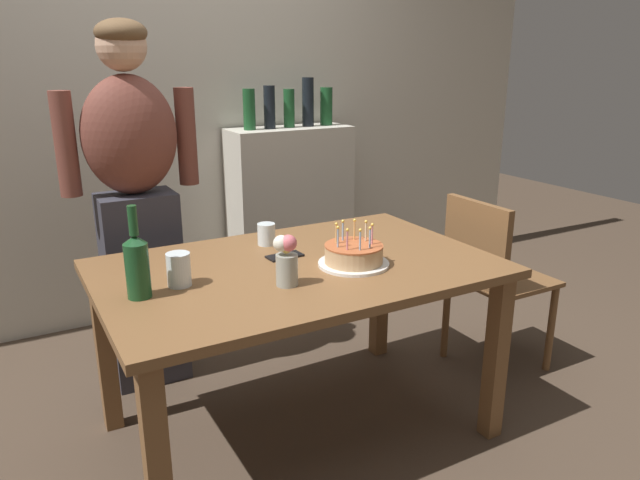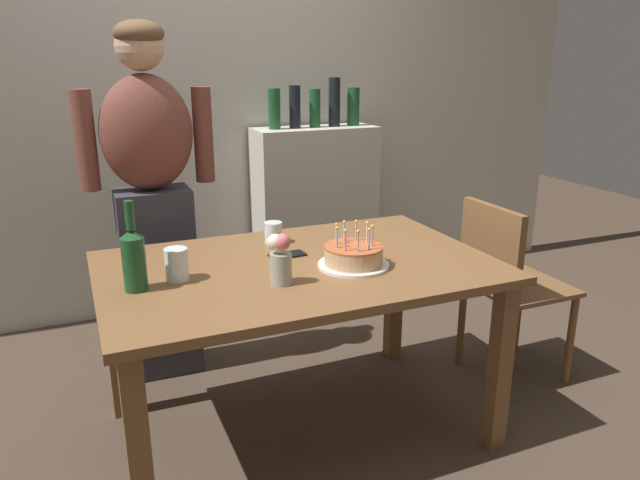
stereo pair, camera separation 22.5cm
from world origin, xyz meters
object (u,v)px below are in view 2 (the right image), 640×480
wine_bottle (134,257)px  dining_chair (505,278)px  flower_vase (280,258)px  person_man_bearded (152,199)px  water_glass_near (177,264)px  water_glass_far (274,232)px  cell_phone (287,255)px  birthday_cake (354,256)px

wine_bottle → dining_chair: size_ratio=0.36×
flower_vase → dining_chair: size_ratio=0.21×
wine_bottle → person_man_bearded: size_ratio=0.19×
water_glass_near → dining_chair: dining_chair is taller
water_glass_far → cell_phone: bearing=-92.8°
birthday_cake → water_glass_near: bearing=169.5°
wine_bottle → water_glass_far: bearing=27.9°
birthday_cake → water_glass_near: birthday_cake is taller
dining_chair → wine_bottle: bearing=91.9°
cell_phone → flower_vase: size_ratio=0.77×
water_glass_far → flower_vase: flower_vase is taller
birthday_cake → flower_vase: 0.33m
water_glass_far → flower_vase: 0.49m
wine_bottle → cell_phone: size_ratio=2.19×
water_glass_near → water_glass_far: bearing=31.5°
water_glass_far → dining_chair: dining_chair is taller
cell_phone → person_man_bearded: (-0.43, 0.64, 0.13)m
water_glass_near → water_glass_far: size_ratio=1.29×
person_man_bearded → dining_chair: 1.69m
person_man_bearded → dining_chair: bearing=153.9°
flower_vase → dining_chair: 1.24m
birthday_cake → water_glass_far: (-0.18, 0.40, 0.01)m
water_glass_near → person_man_bearded: size_ratio=0.07×
wine_bottle → cell_phone: (0.60, 0.14, -0.11)m
wine_bottle → person_man_bearded: (0.17, 0.78, 0.02)m
water_glass_near → cell_phone: size_ratio=0.82×
birthday_cake → wine_bottle: 0.80m
birthday_cake → wine_bottle: bearing=174.2°
flower_vase → water_glass_near: bearing=151.2°
water_glass_near → person_man_bearded: 0.75m
flower_vase → dining_chair: flower_vase is taller
person_man_bearded → birthday_cake: bearing=125.7°
birthday_cake → person_man_bearded: 1.06m
birthday_cake → cell_phone: 0.29m
water_glass_far → dining_chair: (1.04, -0.27, -0.27)m
flower_vase → person_man_bearded: 0.97m
wine_bottle → person_man_bearded: person_man_bearded is taller
water_glass_far → wine_bottle: size_ratio=0.29×
wine_bottle → dining_chair: (1.65, 0.05, -0.34)m
water_glass_far → wine_bottle: wine_bottle is taller
birthday_cake → wine_bottle: wine_bottle is taller
cell_phone → dining_chair: dining_chair is taller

